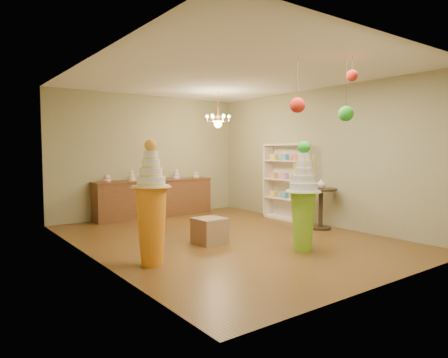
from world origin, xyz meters
TOP-DOWN VIEW (x-y plane):
  - floor at (0.00, 0.00)m, footprint 6.50×6.50m
  - ceiling at (0.00, 0.00)m, footprint 6.50×6.50m
  - wall_back at (0.00, 3.25)m, footprint 5.00×0.04m
  - wall_front at (0.00, -3.25)m, footprint 5.00×0.04m
  - wall_left at (-2.50, 0.00)m, footprint 0.04×6.50m
  - wall_right at (2.50, 0.00)m, footprint 0.04×6.50m
  - pedestal_green at (0.41, -1.52)m, footprint 0.61×0.61m
  - pedestal_orange at (-1.92, -0.78)m, footprint 0.63×0.63m
  - burlap_riser at (-0.51, -0.18)m, footprint 0.52×0.52m
  - sideboard at (0.00, 2.97)m, footprint 3.04×0.54m
  - shelving_unit at (2.34, 0.80)m, footprint 0.33×1.20m
  - round_table at (2.10, -0.47)m, footprint 0.88×0.88m
  - vase at (2.10, -0.47)m, footprint 0.24×0.24m
  - pom_red_left at (-0.05, -1.81)m, footprint 0.22×0.22m
  - pom_green_mid at (0.49, -2.26)m, footprint 0.22×0.22m
  - pom_red_right at (0.54, -2.31)m, footprint 0.17×0.17m
  - chandelier at (0.92, 1.57)m, footprint 0.77×0.77m

SIDE VIEW (x-z plane):
  - floor at x=0.00m, z-range 0.00..0.00m
  - burlap_riser at x=-0.51m, z-range 0.00..0.45m
  - sideboard at x=0.00m, z-range -0.10..1.06m
  - round_table at x=2.10m, z-range 0.12..0.98m
  - pedestal_orange at x=-1.92m, z-range -0.18..1.62m
  - pedestal_green at x=0.41m, z-range -0.16..1.64m
  - shelving_unit at x=2.34m, z-range 0.00..1.80m
  - vase at x=2.10m, z-range 0.86..1.05m
  - wall_back at x=0.00m, z-range 0.00..3.00m
  - wall_front at x=0.00m, z-range 0.00..3.00m
  - wall_left at x=-2.50m, z-range 0.00..3.00m
  - wall_right at x=2.50m, z-range 0.00..3.00m
  - pom_green_mid at x=0.49m, z-range 1.71..2.65m
  - chandelier at x=0.92m, z-range 1.88..2.73m
  - pom_red_left at x=-0.05m, z-range 1.90..2.71m
  - pom_red_right at x=0.54m, z-range 2.55..2.90m
  - ceiling at x=0.00m, z-range 3.00..3.00m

